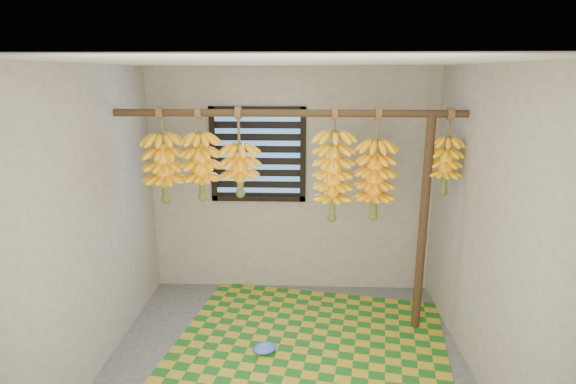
{
  "coord_description": "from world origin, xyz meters",
  "views": [
    {
      "loc": [
        0.14,
        -3.13,
        2.33
      ],
      "look_at": [
        0.0,
        0.55,
        1.35
      ],
      "focal_mm": 28.0,
      "sensor_mm": 36.0,
      "label": 1
    }
  ],
  "objects_px": {
    "plastic_bag": "(265,348)",
    "banana_bunch_c": "(240,170)",
    "banana_bunch_a": "(164,168)",
    "banana_bunch_b": "(201,166)",
    "banana_bunch_e": "(375,180)",
    "woven_mat": "(311,341)",
    "banana_bunch_d": "(333,176)",
    "banana_bunch_f": "(446,165)",
    "support_post": "(423,227)"
  },
  "relations": [
    {
      "from": "plastic_bag",
      "to": "banana_bunch_c",
      "type": "height_order",
      "value": "banana_bunch_c"
    },
    {
      "from": "banana_bunch_a",
      "to": "banana_bunch_b",
      "type": "relative_size",
      "value": 1.03
    },
    {
      "from": "banana_bunch_b",
      "to": "banana_bunch_c",
      "type": "xyz_separation_m",
      "value": [
        0.34,
        0.0,
        -0.03
      ]
    },
    {
      "from": "banana_bunch_a",
      "to": "banana_bunch_e",
      "type": "relative_size",
      "value": 0.85
    },
    {
      "from": "woven_mat",
      "to": "banana_bunch_d",
      "type": "relative_size",
      "value": 2.37
    },
    {
      "from": "banana_bunch_b",
      "to": "plastic_bag",
      "type": "bearing_deg",
      "value": -39.45
    },
    {
      "from": "woven_mat",
      "to": "banana_bunch_d",
      "type": "height_order",
      "value": "banana_bunch_d"
    },
    {
      "from": "woven_mat",
      "to": "banana_bunch_c",
      "type": "height_order",
      "value": "banana_bunch_c"
    },
    {
      "from": "banana_bunch_f",
      "to": "banana_bunch_e",
      "type": "bearing_deg",
      "value": 180.0
    },
    {
      "from": "banana_bunch_e",
      "to": "banana_bunch_c",
      "type": "bearing_deg",
      "value": 180.0
    },
    {
      "from": "banana_bunch_c",
      "to": "support_post",
      "type": "bearing_deg",
      "value": 0.0
    },
    {
      "from": "banana_bunch_c",
      "to": "banana_bunch_d",
      "type": "xyz_separation_m",
      "value": [
        0.82,
        0.0,
        -0.05
      ]
    },
    {
      "from": "banana_bunch_f",
      "to": "support_post",
      "type": "bearing_deg",
      "value": 180.0
    },
    {
      "from": "woven_mat",
      "to": "banana_bunch_f",
      "type": "xyz_separation_m",
      "value": [
        1.14,
        0.29,
        1.56
      ]
    },
    {
      "from": "woven_mat",
      "to": "plastic_bag",
      "type": "height_order",
      "value": "plastic_bag"
    },
    {
      "from": "plastic_bag",
      "to": "banana_bunch_a",
      "type": "bearing_deg",
      "value": 152.36
    },
    {
      "from": "banana_bunch_f",
      "to": "plastic_bag",
      "type": "bearing_deg",
      "value": -162.75
    },
    {
      "from": "plastic_bag",
      "to": "banana_bunch_a",
      "type": "xyz_separation_m",
      "value": [
        -0.91,
        0.48,
        1.47
      ]
    },
    {
      "from": "banana_bunch_d",
      "to": "banana_bunch_f",
      "type": "distance_m",
      "value": 0.97
    },
    {
      "from": "banana_bunch_b",
      "to": "banana_bunch_f",
      "type": "relative_size",
      "value": 1.09
    },
    {
      "from": "banana_bunch_e",
      "to": "banana_bunch_d",
      "type": "bearing_deg",
      "value": 180.0
    },
    {
      "from": "banana_bunch_d",
      "to": "banana_bunch_e",
      "type": "xyz_separation_m",
      "value": [
        0.37,
        -0.0,
        -0.03
      ]
    },
    {
      "from": "banana_bunch_f",
      "to": "woven_mat",
      "type": "bearing_deg",
      "value": -165.81
    },
    {
      "from": "plastic_bag",
      "to": "banana_bunch_a",
      "type": "distance_m",
      "value": 1.79
    },
    {
      "from": "banana_bunch_d",
      "to": "banana_bunch_e",
      "type": "distance_m",
      "value": 0.37
    },
    {
      "from": "support_post",
      "to": "banana_bunch_f",
      "type": "height_order",
      "value": "banana_bunch_f"
    },
    {
      "from": "banana_bunch_b",
      "to": "woven_mat",
      "type": "bearing_deg",
      "value": -16.45
    },
    {
      "from": "banana_bunch_b",
      "to": "banana_bunch_e",
      "type": "height_order",
      "value": "same"
    },
    {
      "from": "banana_bunch_a",
      "to": "banana_bunch_c",
      "type": "distance_m",
      "value": 0.67
    },
    {
      "from": "woven_mat",
      "to": "banana_bunch_a",
      "type": "height_order",
      "value": "banana_bunch_a"
    },
    {
      "from": "woven_mat",
      "to": "banana_bunch_b",
      "type": "height_order",
      "value": "banana_bunch_b"
    },
    {
      "from": "banana_bunch_a",
      "to": "banana_bunch_d",
      "type": "height_order",
      "value": "same"
    },
    {
      "from": "support_post",
      "to": "banana_bunch_c",
      "type": "height_order",
      "value": "banana_bunch_c"
    },
    {
      "from": "banana_bunch_d",
      "to": "banana_bunch_f",
      "type": "relative_size",
      "value": 1.33
    },
    {
      "from": "banana_bunch_b",
      "to": "banana_bunch_d",
      "type": "relative_size",
      "value": 0.82
    },
    {
      "from": "banana_bunch_d",
      "to": "banana_bunch_e",
      "type": "relative_size",
      "value": 1.02
    },
    {
      "from": "banana_bunch_b",
      "to": "banana_bunch_c",
      "type": "relative_size",
      "value": 1.05
    },
    {
      "from": "banana_bunch_e",
      "to": "banana_bunch_f",
      "type": "relative_size",
      "value": 1.31
    },
    {
      "from": "banana_bunch_a",
      "to": "banana_bunch_d",
      "type": "distance_m",
      "value": 1.49
    },
    {
      "from": "banana_bunch_a",
      "to": "banana_bunch_f",
      "type": "xyz_separation_m",
      "value": [
        2.45,
        0.0,
        0.04
      ]
    },
    {
      "from": "woven_mat",
      "to": "banana_bunch_e",
      "type": "bearing_deg",
      "value": 27.91
    },
    {
      "from": "support_post",
      "to": "plastic_bag",
      "type": "relative_size",
      "value": 9.73
    },
    {
      "from": "banana_bunch_c",
      "to": "banana_bunch_d",
      "type": "distance_m",
      "value": 0.82
    },
    {
      "from": "banana_bunch_c",
      "to": "banana_bunch_d",
      "type": "bearing_deg",
      "value": 0.0
    },
    {
      "from": "banana_bunch_a",
      "to": "banana_bunch_e",
      "type": "height_order",
      "value": "same"
    },
    {
      "from": "banana_bunch_a",
      "to": "banana_bunch_c",
      "type": "relative_size",
      "value": 1.07
    },
    {
      "from": "woven_mat",
      "to": "banana_bunch_f",
      "type": "height_order",
      "value": "banana_bunch_f"
    },
    {
      "from": "banana_bunch_c",
      "to": "banana_bunch_d",
      "type": "relative_size",
      "value": 0.78
    },
    {
      "from": "plastic_bag",
      "to": "banana_bunch_e",
      "type": "distance_m",
      "value": 1.73
    },
    {
      "from": "woven_mat",
      "to": "banana_bunch_a",
      "type": "distance_m",
      "value": 2.02
    }
  ]
}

